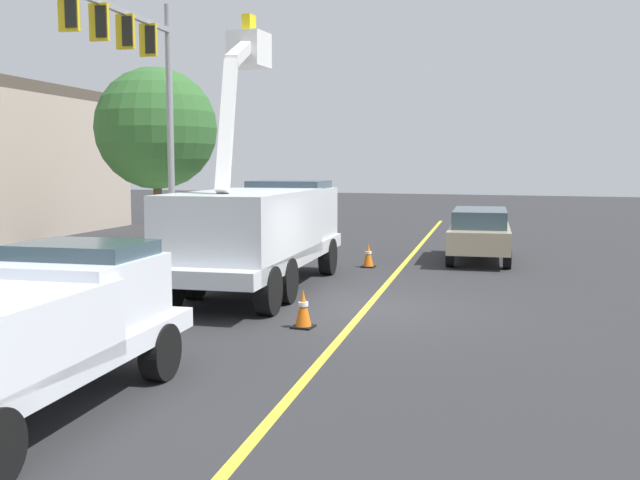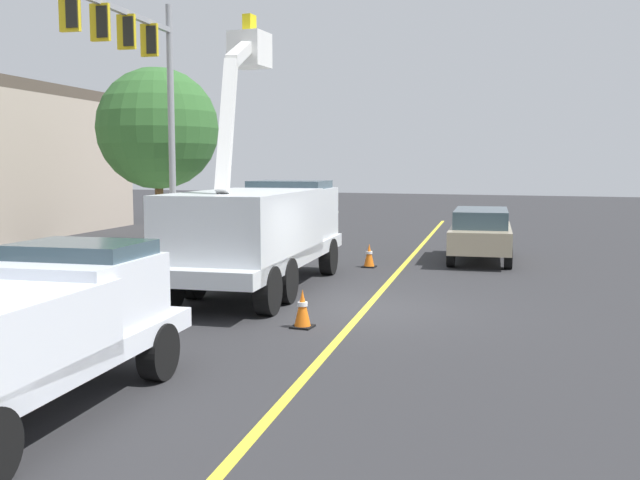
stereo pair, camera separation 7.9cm
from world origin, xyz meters
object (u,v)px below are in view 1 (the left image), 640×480
utility_bucket_truck (261,226)px  service_pickup_truck (19,331)px  passing_minivan (480,231)px  traffic_signal_mast (139,70)px  traffic_cone_mid_front (303,309)px  traffic_cone_mid_rear (368,256)px

utility_bucket_truck → service_pickup_truck: utility_bucket_truck is taller
passing_minivan → traffic_signal_mast: (-4.97, 9.60, 5.04)m
traffic_cone_mid_front → service_pickup_truck: bearing=166.6°
utility_bucket_truck → traffic_cone_mid_rear: (4.60, -1.45, -1.25)m
passing_minivan → traffic_cone_mid_rear: size_ratio=6.81×
traffic_signal_mast → utility_bucket_truck: bearing=-114.6°
traffic_cone_mid_rear → traffic_signal_mast: (-2.22, 6.63, 5.65)m
passing_minivan → traffic_signal_mast: 11.92m
service_pickup_truck → traffic_cone_mid_front: service_pickup_truck is taller
utility_bucket_truck → traffic_cone_mid_front: (-3.62, -2.63, -1.24)m
utility_bucket_truck → traffic_cone_mid_front: 4.64m
traffic_cone_mid_rear → utility_bucket_truck: bearing=162.5°
traffic_cone_mid_rear → traffic_signal_mast: bearing=108.5°
service_pickup_truck → passing_minivan: 17.08m
utility_bucket_truck → traffic_cone_mid_front: size_ratio=11.25×
service_pickup_truck → traffic_cone_mid_rear: (14.04, -0.21, -0.76)m
service_pickup_truck → traffic_cone_mid_rear: bearing=-0.8°
service_pickup_truck → passing_minivan: bearing=-10.7°
traffic_cone_mid_front → traffic_signal_mast: bearing=52.5°
traffic_cone_mid_front → traffic_cone_mid_rear: size_ratio=1.02×
traffic_cone_mid_rear → traffic_signal_mast: size_ratio=0.09×
utility_bucket_truck → passing_minivan: (7.34, -4.42, -0.64)m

